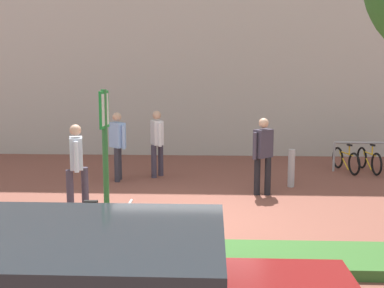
% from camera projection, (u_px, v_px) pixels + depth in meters
% --- Properties ---
extents(ground_plane, '(60.00, 60.00, 0.00)m').
position_uv_depth(ground_plane, '(191.00, 222.00, 8.78)').
color(ground_plane, brown).
extents(planter_strip, '(7.00, 1.10, 0.16)m').
position_uv_depth(planter_strip, '(228.00, 258.00, 6.90)').
color(planter_strip, '#336028').
rests_on(planter_strip, ground).
extents(parking_sign_post, '(0.08, 0.36, 2.50)m').
position_uv_depth(parking_sign_post, '(105.00, 151.00, 6.74)').
color(parking_sign_post, '#2D7238').
rests_on(parking_sign_post, ground).
extents(bike_at_sign, '(1.68, 0.42, 0.86)m').
position_uv_depth(bike_at_sign, '(104.00, 234.00, 7.13)').
color(bike_at_sign, black).
rests_on(bike_at_sign, ground).
extents(bollard_steel, '(0.16, 0.16, 0.90)m').
position_uv_depth(bollard_steel, '(291.00, 168.00, 11.35)').
color(bollard_steel, '#ADADB2').
rests_on(bollard_steel, ground).
extents(person_suited_dark, '(0.49, 0.44, 1.72)m').
position_uv_depth(person_suited_dark, '(263.00, 151.00, 10.54)').
color(person_suited_dark, black).
rests_on(person_suited_dark, ground).
extents(person_shirt_blue, '(0.38, 0.57, 1.72)m').
position_uv_depth(person_shirt_blue, '(157.00, 139.00, 12.35)').
color(person_shirt_blue, '#383342').
rests_on(person_shirt_blue, ground).
extents(person_casual_tan, '(0.47, 0.45, 1.72)m').
position_uv_depth(person_casual_tan, '(118.00, 142.00, 11.90)').
color(person_casual_tan, '#2D2D38').
rests_on(person_casual_tan, ground).
extents(person_shirt_white, '(0.37, 0.59, 1.72)m').
position_uv_depth(person_shirt_white, '(77.00, 162.00, 9.33)').
color(person_shirt_white, '#383342').
rests_on(person_shirt_white, ground).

